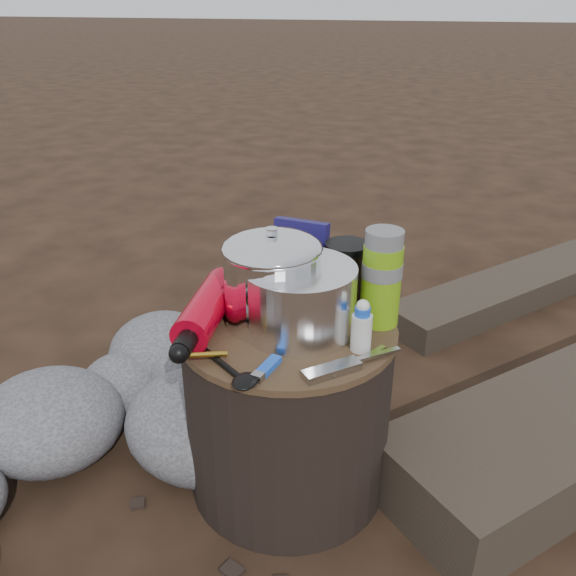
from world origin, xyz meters
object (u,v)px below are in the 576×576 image
(stump, at_px, (288,407))
(travel_mug, at_px, (346,273))
(thermos, at_px, (382,278))
(fuel_bottle, at_px, (207,309))
(camping_pot, at_px, (272,279))

(stump, relative_size, travel_mug, 3.29)
(stump, relative_size, thermos, 2.23)
(stump, distance_m, fuel_bottle, 0.28)
(fuel_bottle, xyz_separation_m, thermos, (0.32, 0.12, 0.06))
(stump, xyz_separation_m, thermos, (0.17, 0.07, 0.29))
(camping_pot, bearing_deg, fuel_bottle, -156.36)
(camping_pot, distance_m, thermos, 0.21)
(stump, height_order, travel_mug, travel_mug)
(camping_pot, height_order, travel_mug, camping_pot)
(stump, xyz_separation_m, travel_mug, (0.08, 0.14, 0.26))
(fuel_bottle, height_order, travel_mug, travel_mug)
(camping_pot, height_order, thermos, thermos)
(fuel_bottle, distance_m, travel_mug, 0.30)
(fuel_bottle, relative_size, thermos, 1.56)
(camping_pot, distance_m, travel_mug, 0.18)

